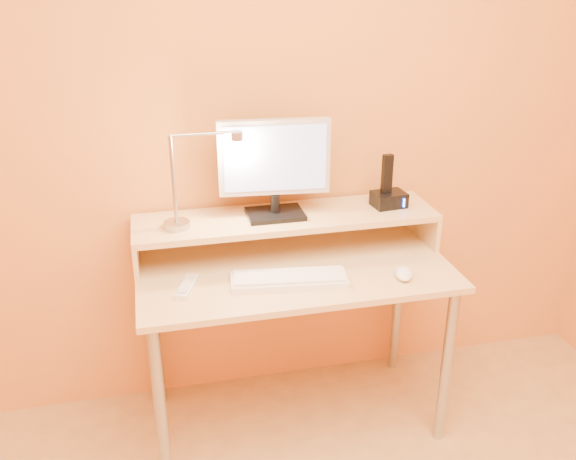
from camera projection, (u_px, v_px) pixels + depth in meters
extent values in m
cube|color=orange|center=(276.00, 113.00, 2.46)|extent=(3.00, 0.04, 2.50)
cylinder|color=#A7A7AF|center=(160.00, 409.00, 2.20)|extent=(0.04, 0.04, 0.69)
cylinder|color=#A7A7AF|center=(446.00, 367.00, 2.43)|extent=(0.04, 0.04, 0.69)
cylinder|color=#A7A7AF|center=(155.00, 333.00, 2.65)|extent=(0.04, 0.04, 0.69)
cylinder|color=#A7A7AF|center=(397.00, 303.00, 2.88)|extent=(0.04, 0.04, 0.69)
cube|color=tan|center=(295.00, 271.00, 2.40)|extent=(1.20, 0.60, 0.02)
cube|color=tan|center=(136.00, 251.00, 2.37)|extent=(0.02, 0.30, 0.14)
cube|color=tan|center=(423.00, 223.00, 2.62)|extent=(0.02, 0.30, 0.14)
cube|color=tan|center=(286.00, 218.00, 2.47)|extent=(1.20, 0.30, 0.02)
cube|color=black|center=(275.00, 214.00, 2.45)|extent=(0.22, 0.16, 0.02)
cylinder|color=black|center=(275.00, 204.00, 2.43)|extent=(0.04, 0.04, 0.07)
cube|color=silver|center=(274.00, 157.00, 2.36)|extent=(0.43, 0.08, 0.29)
cube|color=black|center=(273.00, 155.00, 2.39)|extent=(0.38, 0.05, 0.25)
cube|color=#9AA0DD|center=(275.00, 159.00, 2.35)|extent=(0.39, 0.04, 0.25)
cylinder|color=#A7A7AF|center=(177.00, 225.00, 2.34)|extent=(0.10, 0.10, 0.02)
cylinder|color=#A7A7AF|center=(173.00, 180.00, 2.27)|extent=(0.01, 0.01, 0.33)
cylinder|color=#A7A7AF|center=(204.00, 134.00, 2.23)|extent=(0.24, 0.01, 0.01)
cylinder|color=#A7A7AF|center=(237.00, 136.00, 2.26)|extent=(0.04, 0.04, 0.03)
cylinder|color=#FFEAC6|center=(237.00, 140.00, 2.26)|extent=(0.03, 0.03, 0.00)
cube|color=black|center=(389.00, 199.00, 2.54)|extent=(0.14, 0.11, 0.06)
cube|color=black|center=(387.00, 174.00, 2.49)|extent=(0.04, 0.03, 0.16)
cube|color=#286EFF|center=(404.00, 203.00, 2.50)|extent=(0.01, 0.00, 0.04)
cube|color=white|center=(289.00, 280.00, 2.28)|extent=(0.44, 0.19, 0.02)
ellipsoid|color=white|center=(404.00, 273.00, 2.31)|extent=(0.09, 0.12, 0.04)
cube|color=white|center=(187.00, 287.00, 2.24)|extent=(0.10, 0.17, 0.02)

